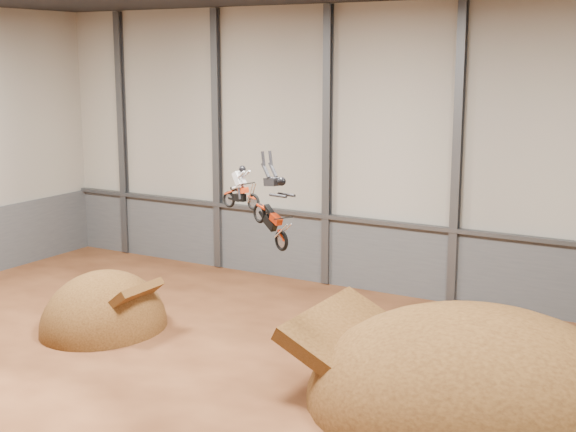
# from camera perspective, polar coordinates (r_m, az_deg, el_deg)

# --- Properties ---
(floor) EXTENTS (40.00, 40.00, 0.00)m
(floor) POSITION_cam_1_polar(r_m,az_deg,el_deg) (27.82, -5.39, -13.14)
(floor) COLOR #4D2714
(floor) RESTS_ON ground
(back_wall) EXTENTS (40.00, 0.10, 14.00)m
(back_wall) POSITION_cam_1_polar(r_m,az_deg,el_deg) (38.79, 7.34, 4.57)
(back_wall) COLOR #ABA597
(back_wall) RESTS_ON ground
(lower_band_back) EXTENTS (39.80, 0.18, 3.50)m
(lower_band_back) POSITION_cam_1_polar(r_m,az_deg,el_deg) (39.65, 7.10, -3.00)
(lower_band_back) COLOR #525559
(lower_band_back) RESTS_ON ground
(steel_rail) EXTENTS (39.80, 0.35, 0.20)m
(steel_rail) POSITION_cam_1_polar(r_m,az_deg,el_deg) (39.11, 7.08, -0.50)
(steel_rail) COLOR #47494F
(steel_rail) RESTS_ON lower_band_back
(steel_column_0) EXTENTS (0.40, 0.36, 13.90)m
(steel_column_0) POSITION_cam_1_polar(r_m,az_deg,el_deg) (47.55, -11.70, 5.65)
(steel_column_0) COLOR #47494F
(steel_column_0) RESTS_ON ground
(steel_column_1) EXTENTS (0.40, 0.36, 13.90)m
(steel_column_1) POSITION_cam_1_polar(r_m,az_deg,el_deg) (43.43, -5.07, 5.33)
(steel_column_1) COLOR #47494F
(steel_column_1) RESTS_ON ground
(steel_column_2) EXTENTS (0.40, 0.36, 13.90)m
(steel_column_2) POSITION_cam_1_polar(r_m,az_deg,el_deg) (40.00, 2.81, 4.85)
(steel_column_2) COLOR #47494F
(steel_column_2) RESTS_ON ground
(steel_column_3) EXTENTS (0.40, 0.36, 13.90)m
(steel_column_3) POSITION_cam_1_polar(r_m,az_deg,el_deg) (37.45, 11.94, 4.18)
(steel_column_3) COLOR #47494F
(steel_column_3) RESTS_ON ground
(takeoff_ramp) EXTENTS (5.04, 5.82, 5.04)m
(takeoff_ramp) POSITION_cam_1_polar(r_m,az_deg,el_deg) (35.62, -12.91, -7.81)
(takeoff_ramp) COLOR #402510
(takeoff_ramp) RESTS_ON ground
(landing_ramp) EXTENTS (11.66, 10.31, 6.73)m
(landing_ramp) POSITION_cam_1_polar(r_m,az_deg,el_deg) (28.05, 13.27, -13.20)
(landing_ramp) COLOR #402510
(landing_ramp) RESTS_ON ground
(fmx_rider_a) EXTENTS (2.20, 1.24, 1.90)m
(fmx_rider_a) POSITION_cam_1_polar(r_m,az_deg,el_deg) (30.27, -3.35, 2.19)
(fmx_rider_a) COLOR red
(fmx_rider_b) EXTENTS (3.79, 2.38, 3.62)m
(fmx_rider_b) POSITION_cam_1_polar(r_m,az_deg,el_deg) (27.23, -1.47, 1.27)
(fmx_rider_b) COLOR #AA2507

